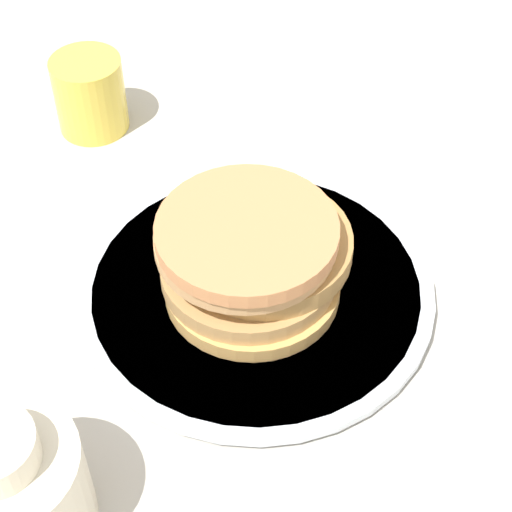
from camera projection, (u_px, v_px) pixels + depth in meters
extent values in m
plane|color=#BCB7AD|center=(250.00, 272.00, 0.72)|extent=(4.00, 4.00, 0.00)
cylinder|color=silver|center=(256.00, 290.00, 0.70)|extent=(0.27, 0.27, 0.01)
cylinder|color=silver|center=(256.00, 288.00, 0.70)|extent=(0.29, 0.29, 0.01)
cylinder|color=tan|center=(252.00, 286.00, 0.68)|extent=(0.14, 0.14, 0.01)
cylinder|color=tan|center=(249.00, 269.00, 0.68)|extent=(0.14, 0.14, 0.02)
cylinder|color=#AD8046|center=(261.00, 246.00, 0.67)|extent=(0.14, 0.14, 0.02)
cylinder|color=tan|center=(245.00, 240.00, 0.65)|extent=(0.14, 0.14, 0.01)
cylinder|color=tan|center=(247.00, 232.00, 0.64)|extent=(0.14, 0.14, 0.01)
cylinder|color=yellow|center=(90.00, 94.00, 0.83)|extent=(0.07, 0.07, 0.08)
cylinder|color=beige|center=(11.00, 492.00, 0.54)|extent=(0.10, 0.10, 0.08)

